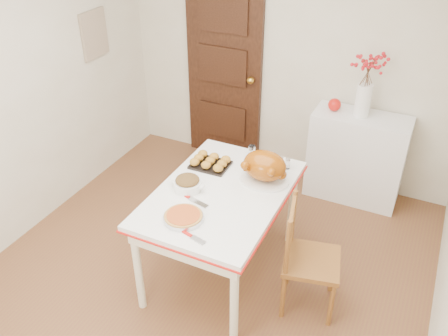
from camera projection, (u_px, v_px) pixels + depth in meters
The scene contains 18 objects.
floor at pixel (198, 284), 3.91m from camera, with size 3.50×4.00×0.00m, color brown.
wall_back at pixel (289, 60), 4.75m from camera, with size 3.50×0.00×2.50m, color silver.
wall_left at pixel (2, 105), 3.87m from camera, with size 0.00×4.00×2.50m, color silver.
door_back at pixel (224, 71), 5.10m from camera, with size 0.85×0.06×2.06m, color black.
photo_board at pixel (94, 34), 4.64m from camera, with size 0.03×0.35×0.45m, color tan.
sideboard at pixel (356, 157), 4.72m from camera, with size 0.90×0.40×0.90m, color white.
kitchen_table at pixel (221, 233), 3.82m from camera, with size 0.94×1.37×0.82m, color white, non-canonical shape.
chair_oak at pixel (312, 259), 3.50m from camera, with size 0.41×0.41×0.92m, color brown, non-canonical shape.
berry_vase at pixel (366, 83), 4.31m from camera, with size 0.33×0.33×0.65m, color white, non-canonical shape.
apple at pixel (334, 105), 4.54m from camera, with size 0.12×0.12×0.12m, color red.
turkey_platter at pixel (265, 167), 3.65m from camera, with size 0.40×0.32×0.25m, color #A1590A, non-canonical shape.
pumpkin_pie at pixel (183, 216), 3.30m from camera, with size 0.28×0.28×0.06m, color #B64A1B.
stuffing_dish at pixel (188, 183), 3.60m from camera, with size 0.27×0.21×0.11m, color brown, non-canonical shape.
rolls_tray at pixel (210, 162), 3.88m from camera, with size 0.30×0.24×0.08m, color #C38726, non-canonical shape.
pie_server at pixel (192, 236), 3.16m from camera, with size 0.22×0.06×0.01m, color silver, non-canonical shape.
carving_knife at pixel (193, 200), 3.50m from camera, with size 0.27×0.07×0.01m, color silver, non-canonical shape.
drinking_glass at pixel (252, 151), 4.00m from camera, with size 0.06×0.06×0.10m, color white.
shaker_pair at pixel (284, 163), 3.85m from camera, with size 0.09×0.04×0.09m, color white, non-canonical shape.
Camera 1 is at (1.39, -2.41, 2.91)m, focal length 38.44 mm.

